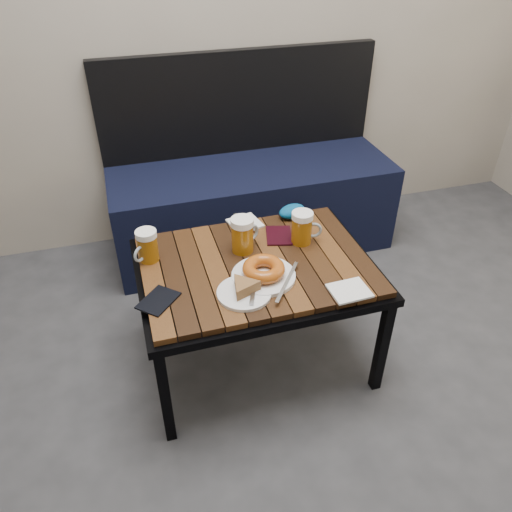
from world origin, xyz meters
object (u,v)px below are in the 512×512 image
object	(u,v)px
passport_burgundy	(279,235)
plate_bagel	(264,272)
passport_navy	(158,301)
beer_mug_left	(147,246)
knit_pouch	(292,211)
beer_mug_centre	(243,235)
cafe_table	(256,272)
bench	(251,197)
plate_pie	(244,290)
beer_mug_right	(302,228)

from	to	relation	value
passport_burgundy	plate_bagel	bearing A→B (deg)	-105.21
passport_navy	passport_burgundy	size ratio (longest dim) A/B	0.97
beer_mug_left	knit_pouch	xyz separation A→B (m)	(0.59, 0.14, -0.03)
plate_bagel	knit_pouch	world-z (taller)	plate_bagel
beer_mug_centre	plate_bagel	distance (m)	0.19
cafe_table	plate_bagel	size ratio (longest dim) A/B	3.14
passport_navy	passport_burgundy	distance (m)	0.55
passport_navy	knit_pouch	bearing A→B (deg)	75.92
passport_navy	bench	bearing A→B (deg)	101.72
passport_navy	knit_pouch	size ratio (longest dim) A/B	1.10
passport_burgundy	beer_mug_left	bearing A→B (deg)	-163.74
plate_bagel	passport_burgundy	xyz separation A→B (m)	(0.13, 0.23, -0.02)
plate_pie	passport_burgundy	bearing A→B (deg)	53.48
beer_mug_centre	beer_mug_right	xyz separation A→B (m)	(0.22, -0.01, -0.00)
cafe_table	passport_burgundy	bearing A→B (deg)	46.24
plate_bagel	knit_pouch	bearing A→B (deg)	56.97
plate_bagel	passport_burgundy	distance (m)	0.27
beer_mug_left	plate_bagel	bearing A→B (deg)	106.49
passport_burgundy	knit_pouch	distance (m)	0.16
beer_mug_centre	passport_navy	size ratio (longest dim) A/B	1.04
bench	passport_navy	distance (m)	1.11
beer_mug_centre	knit_pouch	world-z (taller)	beer_mug_centre
cafe_table	passport_burgundy	xyz separation A→B (m)	(0.13, 0.14, 0.05)
beer_mug_right	passport_burgundy	bearing A→B (deg)	154.21
bench	cafe_table	size ratio (longest dim) A/B	1.67
bench	passport_burgundy	bearing A→B (deg)	-96.90
beer_mug_centre	passport_burgundy	bearing A→B (deg)	-10.67
bench	knit_pouch	xyz separation A→B (m)	(0.02, -0.55, 0.22)
beer_mug_centre	passport_navy	world-z (taller)	beer_mug_centre
plate_bagel	passport_navy	size ratio (longest dim) A/B	2.08
cafe_table	beer_mug_left	size ratio (longest dim) A/B	7.03
bench	passport_navy	bearing A→B (deg)	-121.84
beer_mug_left	beer_mug_centre	bearing A→B (deg)	131.16
passport_navy	passport_burgundy	world-z (taller)	same
beer_mug_left	beer_mug_right	size ratio (longest dim) A/B	0.94
passport_navy	passport_burgundy	bearing A→B (deg)	70.57
bench	knit_pouch	bearing A→B (deg)	-88.40
beer_mug_left	passport_navy	bearing A→B (deg)	47.73
passport_burgundy	beer_mug_right	bearing A→B (deg)	-26.52
beer_mug_right	knit_pouch	distance (m)	0.19
cafe_table	passport_navy	bearing A→B (deg)	-162.58
beer_mug_left	plate_pie	size ratio (longest dim) A/B	0.66
beer_mug_right	cafe_table	bearing A→B (deg)	-143.75
plate_bagel	beer_mug_left	bearing A→B (deg)	149.19
beer_mug_left	passport_navy	world-z (taller)	beer_mug_left
passport_burgundy	knit_pouch	size ratio (longest dim) A/B	1.13
cafe_table	beer_mug_left	bearing A→B (deg)	161.07
plate_bagel	cafe_table	bearing A→B (deg)	90.02
bench	beer_mug_right	size ratio (longest dim) A/B	11.04
beer_mug_right	plate_pie	bearing A→B (deg)	-125.51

